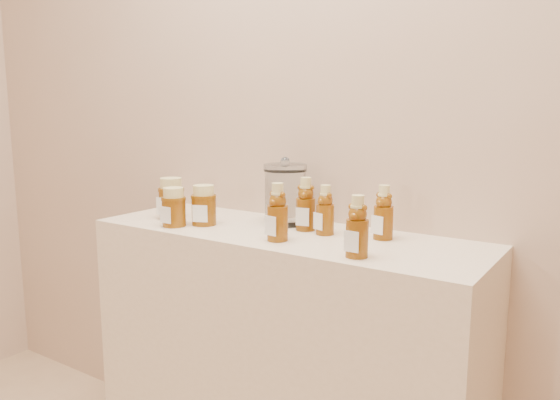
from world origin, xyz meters
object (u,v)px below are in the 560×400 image
Objects in this scene: bear_bottle_back_left at (306,201)px; glass_canister at (285,192)px; display_table at (283,374)px; honey_jar_left at (171,198)px; bear_bottle_front_left at (278,208)px.

glass_canister is at bearing 145.98° from bear_bottle_back_left.
display_table is 0.66m from honey_jar_left.
bear_bottle_back_left is 0.11m from glass_canister.
glass_canister is (0.36, 0.13, 0.04)m from honey_jar_left.
display_table is at bearing 124.17° from bear_bottle_front_left.
glass_canister is at bearing 23.01° from honey_jar_left.
bear_bottle_front_left reaches higher than display_table.
bear_bottle_back_left is at bearing 14.60° from honey_jar_left.
bear_bottle_front_left is 0.88× the size of glass_canister.
bear_bottle_front_left is at bearing -63.67° from display_table.
bear_bottle_front_left is (0.05, -0.10, 0.54)m from display_table.
bear_bottle_front_left is 0.47m from honey_jar_left.
bear_bottle_front_left is (0.00, -0.15, 0.00)m from bear_bottle_back_left.
honey_jar_left is at bearing -160.04° from glass_canister.
bear_bottle_front_left reaches higher than honey_jar_left.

